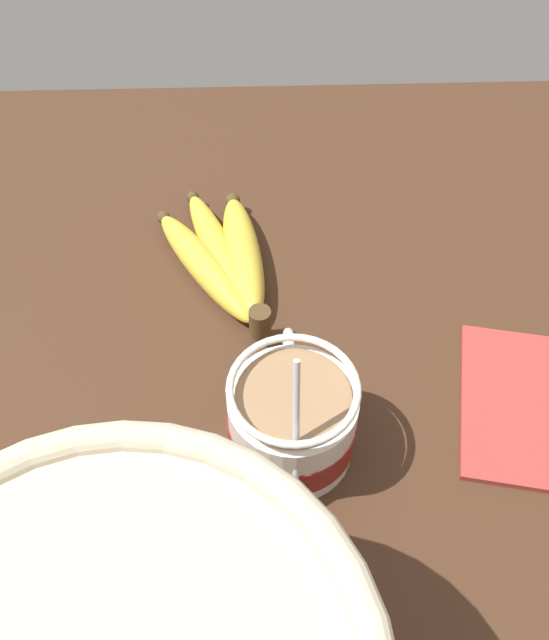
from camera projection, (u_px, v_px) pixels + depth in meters
table at (266, 425)px, 61.86cm from camera, size 97.76×97.76×3.35cm
coffee_mug at (296, 421)px, 55.69cm from camera, size 14.69×10.15×14.65cm
banana_bunch at (227, 259)px, 69.82cm from camera, size 19.80×12.29×4.02cm
napkin at (529, 407)px, 60.73cm from camera, size 17.45×13.83×0.60cm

